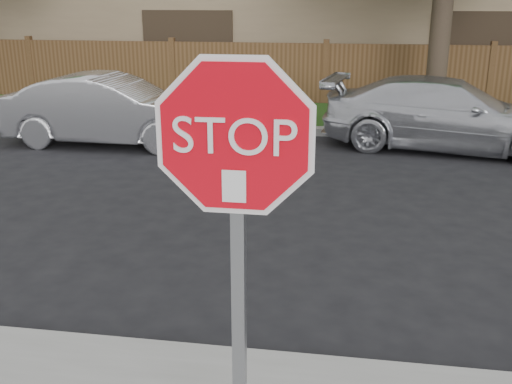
# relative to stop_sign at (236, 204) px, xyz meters

# --- Properties ---
(ground) EXTENTS (90.00, 90.00, 0.00)m
(ground) POSITION_rel_stop_sign_xyz_m (-0.18, 1.48, -1.83)
(ground) COLOR black
(ground) RESTS_ON ground
(far_curb) EXTENTS (70.00, 0.30, 0.15)m
(far_curb) POSITION_rel_stop_sign_xyz_m (-0.18, 9.63, -1.75)
(far_curb) COLOR gray
(far_curb) RESTS_ON ground
(grass_strip) EXTENTS (70.00, 3.00, 0.12)m
(grass_strip) POSITION_rel_stop_sign_xyz_m (-0.18, 11.28, -1.77)
(grass_strip) COLOR #1E4714
(grass_strip) RESTS_ON ground
(fence) EXTENTS (70.00, 0.12, 1.60)m
(fence) POSITION_rel_stop_sign_xyz_m (-0.18, 12.88, -1.03)
(fence) COLOR #4F331B
(fence) RESTS_ON ground
(stop_sign) EXTENTS (1.01, 0.13, 2.55)m
(stop_sign) POSITION_rel_stop_sign_xyz_m (0.00, 0.00, 0.00)
(stop_sign) COLOR gray
(stop_sign) RESTS_ON sidewalk_near
(sedan_left) EXTENTS (4.07, 1.48, 1.33)m
(sedan_left) POSITION_rel_stop_sign_xyz_m (-4.01, 8.17, -1.16)
(sedan_left) COLOR silver
(sedan_left) RESTS_ON ground
(sedan_right) EXTENTS (4.76, 2.58, 1.31)m
(sedan_right) POSITION_rel_stop_sign_xyz_m (2.25, 8.81, -1.17)
(sedan_right) COLOR silver
(sedan_right) RESTS_ON ground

